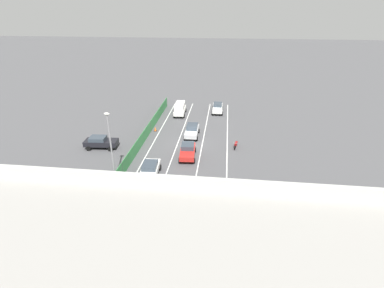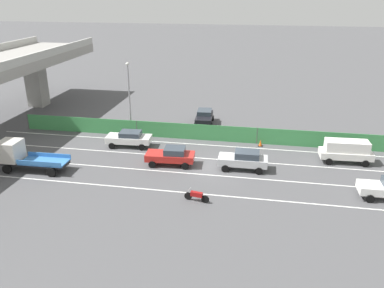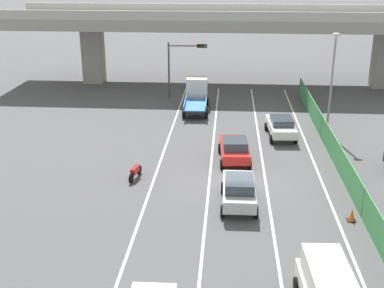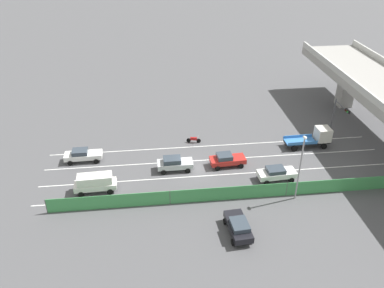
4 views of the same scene
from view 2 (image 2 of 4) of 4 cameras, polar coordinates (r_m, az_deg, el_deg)
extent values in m
plane|color=#4C4C4F|center=(35.37, 3.76, -3.35)|extent=(300.00, 300.00, 0.00)
cube|color=silver|center=(31.32, -3.23, -6.80)|extent=(0.14, 42.38, 0.01)
cube|color=silver|center=(34.30, -1.89, -4.13)|extent=(0.14, 42.38, 0.01)
cube|color=silver|center=(37.36, -0.78, -1.89)|extent=(0.14, 42.38, 0.01)
cube|color=silver|center=(40.48, 0.16, 0.00)|extent=(0.14, 42.38, 0.01)
cube|color=gray|center=(57.29, -21.53, 8.15)|extent=(2.11, 2.11, 6.12)
cube|color=#3D8E4C|center=(41.39, 0.49, 1.75)|extent=(0.06, 38.38, 1.71)
cylinder|color=#4C514C|center=(40.85, 9.36, 1.18)|extent=(0.10, 0.10, 1.71)
cylinder|color=#4C514C|center=(42.90, -7.97, 2.26)|extent=(0.10, 0.10, 1.71)
cylinder|color=#4C514C|center=(48.36, -22.55, 3.01)|extent=(0.10, 0.10, 1.71)
cube|color=white|center=(40.12, -9.10, 0.73)|extent=(2.06, 4.55, 0.63)
cube|color=#333D47|center=(39.88, -8.88, 1.46)|extent=(1.69, 2.15, 0.48)
cylinder|color=black|center=(39.93, -11.48, -0.27)|extent=(0.26, 0.65, 0.64)
cylinder|color=black|center=(41.51, -10.75, 0.64)|extent=(0.26, 0.65, 0.64)
cylinder|color=black|center=(39.11, -7.27, -0.47)|extent=(0.26, 0.65, 0.64)
cylinder|color=black|center=(40.72, -6.68, 0.46)|extent=(0.26, 0.65, 0.64)
cube|color=#B7BABC|center=(34.90, 7.34, -2.38)|extent=(1.79, 4.28, 0.66)
cube|color=#333D47|center=(34.65, 7.96, -1.49)|extent=(1.56, 2.11, 0.57)
cylinder|color=black|center=(34.38, 4.81, -3.56)|extent=(0.23, 0.64, 0.64)
cylinder|color=black|center=(35.97, 5.07, -2.39)|extent=(0.23, 0.64, 0.64)
cylinder|color=black|center=(34.29, 9.64, -3.87)|extent=(0.23, 0.64, 0.64)
cylinder|color=black|center=(35.88, 9.69, -2.69)|extent=(0.23, 0.64, 0.64)
cylinder|color=black|center=(32.39, 24.30, -7.21)|extent=(0.23, 0.64, 0.64)
cylinder|color=black|center=(33.86, 23.65, -5.84)|extent=(0.23, 0.64, 0.64)
cube|color=red|center=(35.56, -3.18, -1.81)|extent=(2.08, 4.44, 0.61)
cube|color=#333D47|center=(35.27, -2.51, -0.97)|extent=(1.70, 1.92, 0.55)
cylinder|color=black|center=(35.22, -5.78, -2.96)|extent=(0.26, 0.65, 0.64)
cylinder|color=black|center=(36.82, -5.20, -1.81)|extent=(0.26, 0.65, 0.64)
cylinder|color=black|center=(34.73, -1.01, -3.21)|extent=(0.26, 0.65, 0.64)
cylinder|color=black|center=(36.36, -0.64, -2.03)|extent=(0.26, 0.65, 0.64)
cube|color=silver|center=(38.62, 21.29, -1.37)|extent=(1.93, 4.69, 0.63)
cube|color=silver|center=(38.34, 21.45, -0.26)|extent=(1.68, 3.85, 0.98)
cylinder|color=black|center=(37.67, 19.14, -2.43)|extent=(0.25, 0.65, 0.64)
cylinder|color=black|center=(39.23, 18.71, -1.41)|extent=(0.25, 0.65, 0.64)
cylinder|color=black|center=(38.44, 23.73, -2.62)|extent=(0.25, 0.65, 0.64)
cylinder|color=black|center=(39.97, 23.13, -1.62)|extent=(0.25, 0.65, 0.64)
cube|color=black|center=(37.05, -21.79, -2.52)|extent=(1.67, 6.00, 0.25)
cube|color=beige|center=(37.77, -24.73, -0.87)|extent=(1.95, 1.83, 1.76)
cube|color=#3875BC|center=(36.51, -20.52, -2.39)|extent=(2.01, 4.07, 0.10)
cube|color=#3875BC|center=(35.71, -21.25, -2.66)|extent=(0.18, 4.02, 0.41)
cube|color=#3875BC|center=(37.16, -19.90, -1.54)|extent=(0.18, 4.02, 0.41)
cylinder|color=black|center=(37.51, -25.11, -3.30)|extent=(0.28, 0.81, 0.80)
cylinder|color=black|center=(38.95, -23.62, -2.16)|extent=(0.28, 0.81, 0.80)
cylinder|color=black|center=(35.45, -19.64, -3.87)|extent=(0.28, 0.81, 0.80)
cylinder|color=black|center=(36.97, -18.29, -2.64)|extent=(0.28, 0.81, 0.80)
cylinder|color=black|center=(29.97, -0.55, -7.51)|extent=(0.21, 0.61, 0.60)
cylinder|color=black|center=(29.55, 1.90, -7.97)|extent=(0.21, 0.61, 0.60)
cube|color=maroon|center=(29.62, 0.67, -7.27)|extent=(0.45, 0.95, 0.36)
cylinder|color=#B2B2B2|center=(29.64, -0.36, -6.50)|extent=(0.59, 0.15, 0.03)
cube|color=black|center=(46.23, 1.78, 3.83)|extent=(4.43, 2.13, 0.66)
cube|color=#333D47|center=(46.43, 1.83, 4.65)|extent=(2.19, 1.75, 0.48)
cylinder|color=black|center=(44.94, 2.79, 2.63)|extent=(0.65, 0.26, 0.64)
cylinder|color=black|center=(45.08, 0.46, 2.71)|extent=(0.65, 0.26, 0.64)
cylinder|color=black|center=(47.72, 3.02, 3.76)|extent=(0.65, 0.26, 0.64)
cylinder|color=black|center=(47.85, 0.83, 3.84)|extent=(0.65, 0.26, 0.64)
cylinder|color=gray|center=(42.85, -8.99, 6.21)|extent=(0.16, 0.16, 7.45)
ellipsoid|color=silver|center=(42.01, -9.31, 11.35)|extent=(0.60, 0.36, 0.28)
cone|color=orange|center=(40.44, 9.84, 0.16)|extent=(0.36, 0.36, 0.68)
cube|color=black|center=(40.56, 9.81, -0.26)|extent=(0.47, 0.47, 0.03)
camera|label=1|loc=(48.41, -47.86, 17.71)|focal=26.98mm
camera|label=3|loc=(39.11, 48.59, 11.36)|focal=46.54mm
camera|label=4|loc=(72.67, 13.04, 30.57)|focal=36.85mm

